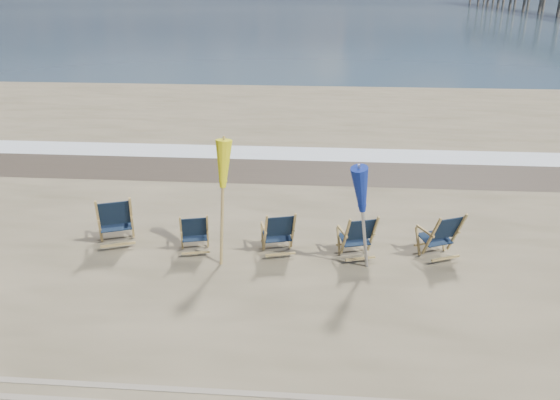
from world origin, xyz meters
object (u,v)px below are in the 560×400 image
at_px(beach_chair_2, 293,232).
at_px(beach_chair_4, 457,234).
at_px(umbrella_yellow, 221,172).
at_px(umbrella_blue, 366,191).
at_px(beach_chair_0, 132,220).
at_px(beach_chair_1, 208,233).
at_px(beach_chair_3, 373,236).

bearing_deg(beach_chair_2, beach_chair_4, 166.90).
height_order(beach_chair_2, umbrella_yellow, umbrella_yellow).
relative_size(beach_chair_2, umbrella_yellow, 0.41).
xyz_separation_m(beach_chair_2, umbrella_blue, (1.26, -0.55, 1.08)).
xyz_separation_m(beach_chair_0, beach_chair_1, (1.55, -0.24, -0.11)).
height_order(umbrella_yellow, umbrella_blue, umbrella_yellow).
distance_m(beach_chair_1, beach_chair_4, 4.67).
xyz_separation_m(beach_chair_4, umbrella_blue, (-1.79, -0.67, 1.06)).
relative_size(beach_chair_0, beach_chair_3, 1.15).
distance_m(beach_chair_1, umbrella_yellow, 1.42).
bearing_deg(beach_chair_0, umbrella_yellow, 142.60).
distance_m(beach_chair_3, umbrella_blue, 1.21).
bearing_deg(umbrella_yellow, beach_chair_0, 163.97).
distance_m(beach_chair_0, beach_chair_4, 6.21).
distance_m(beach_chair_0, beach_chair_3, 4.66).
relative_size(beach_chair_2, beach_chair_3, 0.99).
distance_m(beach_chair_0, beach_chair_1, 1.57).
height_order(beach_chair_1, beach_chair_4, beach_chair_4).
distance_m(beach_chair_0, umbrella_blue, 4.59).
relative_size(beach_chair_1, beach_chair_3, 0.92).
bearing_deg(beach_chair_3, beach_chair_0, -19.61).
relative_size(beach_chair_3, umbrella_yellow, 0.41).
bearing_deg(umbrella_blue, beach_chair_3, 65.25).
bearing_deg(beach_chair_3, beach_chair_4, 169.11).
xyz_separation_m(beach_chair_0, beach_chair_2, (3.17, -0.17, -0.08)).
relative_size(beach_chair_3, umbrella_blue, 0.46).
bearing_deg(beach_chair_1, beach_chair_4, 167.94).
bearing_deg(beach_chair_1, beach_chair_0, -23.32).
bearing_deg(beach_chair_2, beach_chair_1, -12.80).
height_order(beach_chair_0, beach_chair_2, beach_chair_0).
xyz_separation_m(beach_chair_1, umbrella_blue, (2.88, -0.47, 1.12)).
xyz_separation_m(beach_chair_1, beach_chair_3, (3.11, 0.03, 0.04)).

